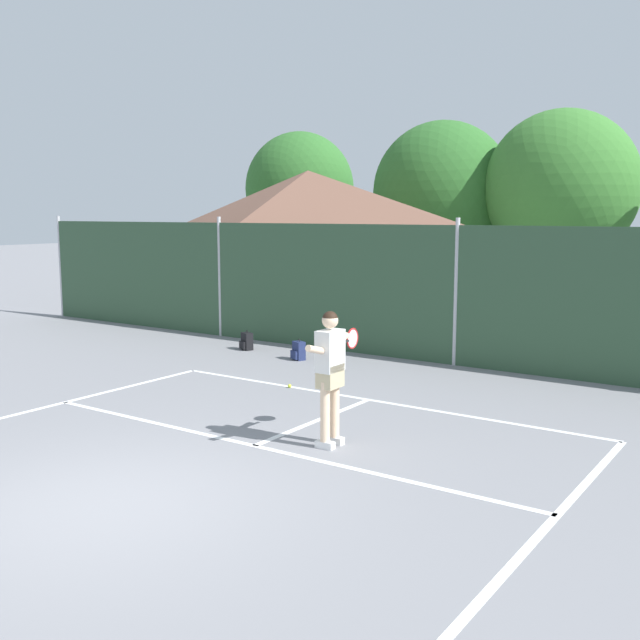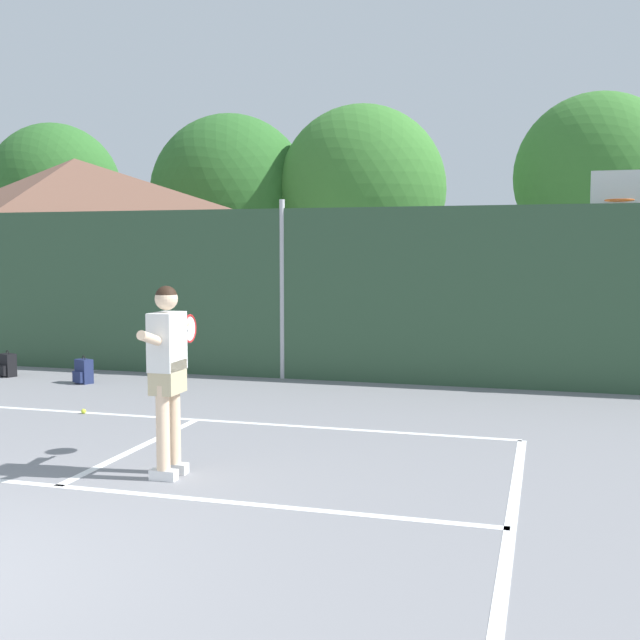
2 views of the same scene
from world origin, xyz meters
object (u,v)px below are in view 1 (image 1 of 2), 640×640
Objects in this scene: backpack_black at (247,342)px; backpack_navy at (298,351)px; tennis_ball at (290,386)px; tennis_player at (330,366)px.

backpack_black and backpack_navy have the same top height.
tennis_ball is 2.55m from backpack_navy.
backpack_black is at bearing 139.07° from tennis_player.
tennis_ball is at bearing 136.13° from tennis_player.
tennis_player is at bearing -40.93° from backpack_black.
backpack_black is (-5.52, 4.78, -0.92)m from tennis_player.
tennis_ball is 0.14× the size of backpack_navy.
tennis_player is 6.00m from backpack_navy.
tennis_ball is 0.14× the size of backpack_black.
backpack_navy reaches higher than tennis_ball.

